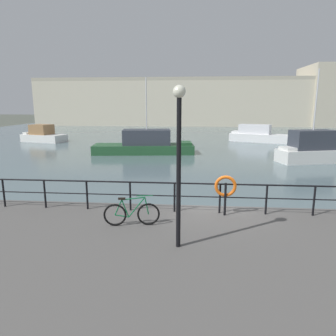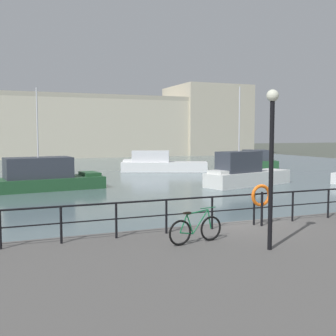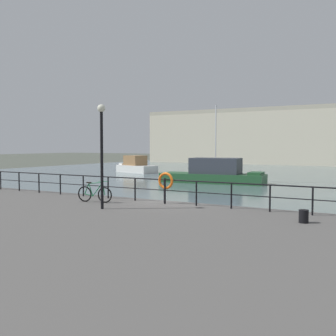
% 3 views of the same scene
% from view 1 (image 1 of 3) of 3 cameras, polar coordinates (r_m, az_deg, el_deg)
% --- Properties ---
extents(ground_plane, '(240.00, 240.00, 0.00)m').
position_cam_1_polar(ground_plane, '(12.10, 8.58, -10.50)').
color(ground_plane, '#4C5147').
extents(water_basin, '(80.00, 60.00, 0.01)m').
position_cam_1_polar(water_basin, '(41.63, 6.05, 5.46)').
color(water_basin, slate).
rests_on(water_basin, ground_plane).
extents(harbor_building, '(69.44, 12.89, 12.32)m').
position_cam_1_polar(harbor_building, '(69.37, 10.78, 11.91)').
color(harbor_building, beige).
rests_on(harbor_building, ground_plane).
extents(moored_harbor_tender, '(9.55, 3.74, 6.91)m').
position_cam_1_polar(moored_harbor_tender, '(28.90, -4.21, 4.42)').
color(moored_harbor_tender, '#23512D').
rests_on(moored_harbor_tender, water_basin).
extents(moored_small_launch, '(7.59, 3.88, 7.19)m').
position_cam_1_polar(moored_small_launch, '(27.31, 26.18, 3.04)').
color(moored_small_launch, white).
rests_on(moored_small_launch, water_basin).
extents(moored_blue_motorboat, '(8.69, 5.35, 2.09)m').
position_cam_1_polar(moored_blue_motorboat, '(39.34, 17.12, 5.76)').
color(moored_blue_motorboat, white).
rests_on(moored_blue_motorboat, water_basin).
extents(moored_green_narrowboat, '(5.76, 3.68, 2.09)m').
position_cam_1_polar(moored_green_narrowboat, '(41.02, -22.18, 5.68)').
color(moored_green_narrowboat, white).
rests_on(moored_green_narrowboat, water_basin).
extents(quay_railing, '(25.58, 0.07, 1.08)m').
position_cam_1_polar(quay_railing, '(10.89, 9.64, -4.55)').
color(quay_railing, black).
rests_on(quay_railing, quay_promenade).
extents(parked_bicycle, '(1.76, 0.33, 0.98)m').
position_cam_1_polar(parked_bicycle, '(9.83, -6.76, -8.42)').
color(parked_bicycle, black).
rests_on(parked_bicycle, quay_promenade).
extents(life_ring_stand, '(0.75, 0.16, 1.40)m').
position_cam_1_polar(life_ring_stand, '(10.69, 10.63, -3.59)').
color(life_ring_stand, black).
rests_on(life_ring_stand, quay_promenade).
extents(quay_lamp_post, '(0.32, 0.32, 4.23)m').
position_cam_1_polar(quay_lamp_post, '(7.77, 2.03, 4.13)').
color(quay_lamp_post, black).
rests_on(quay_lamp_post, quay_promenade).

